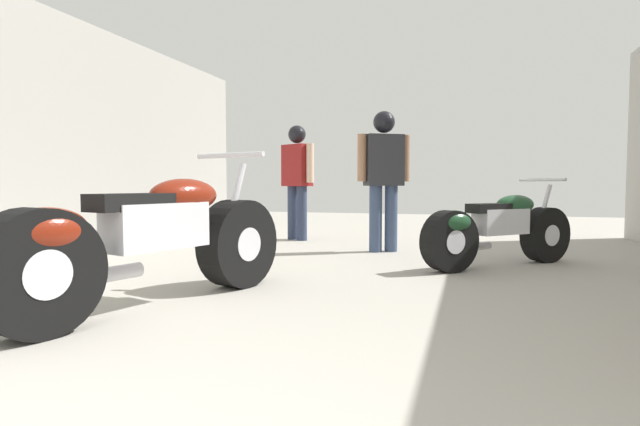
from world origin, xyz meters
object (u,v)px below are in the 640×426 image
Objects in this scene: motorcycle_maroon_cruiser at (151,242)px; mechanic_in_blue at (384,168)px; mechanic_with_helmet at (297,172)px; motorcycle_black_naked at (497,229)px.

mechanic_in_blue is (0.98, 3.18, 0.57)m from motorcycle_maroon_cruiser.
motorcycle_maroon_cruiser is at bearing -83.95° from mechanic_with_helmet.
mechanic_with_helmet is at bearing 147.56° from mechanic_in_blue.
mechanic_in_blue is at bearing 147.57° from motorcycle_black_naked.
motorcycle_maroon_cruiser is 3.27m from motorcycle_black_naked.
mechanic_with_helmet is at bearing 96.05° from motorcycle_maroon_cruiser.
mechanic_in_blue is 1.01× the size of mechanic_with_helmet.
mechanic_in_blue is (-1.25, 0.80, 0.63)m from motorcycle_black_naked.
motorcycle_maroon_cruiser is 3.37m from mechanic_in_blue.
motorcycle_maroon_cruiser is 1.53× the size of motorcycle_black_naked.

